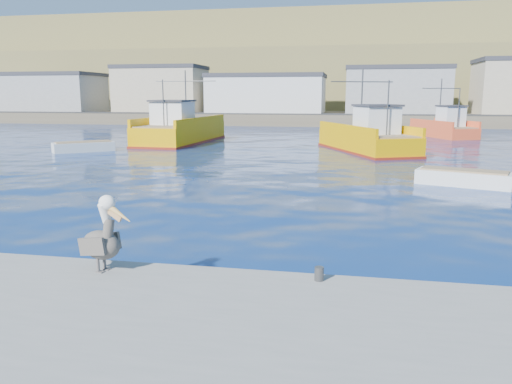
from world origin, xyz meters
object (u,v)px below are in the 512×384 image
skiff_mid (464,179)px  pelican (103,239)px  trawler_yellow_a (180,130)px  skiff_left (84,148)px  trawler_yellow_b (368,138)px  boat_orange (445,127)px

skiff_mid → pelican: 19.29m
trawler_yellow_a → skiff_left: trawler_yellow_a is taller
trawler_yellow_a → pelican: bearing=-73.3°
trawler_yellow_b → skiff_left: 22.42m
boat_orange → skiff_left: boat_orange is taller
skiff_left → skiff_mid: size_ratio=0.97×
trawler_yellow_a → pelican: size_ratio=7.68×
skiff_left → skiff_mid: 28.18m
trawler_yellow_b → pelican: trawler_yellow_b is taller
trawler_yellow_b → skiff_left: (-22.00, -4.29, -0.72)m
trawler_yellow_b → skiff_mid: (4.25, -14.52, -0.73)m
boat_orange → skiff_left: (-30.40, -20.01, -0.72)m
pelican → skiff_left: bearing=120.5°
trawler_yellow_a → boat_orange: trawler_yellow_a is taller
boat_orange → skiff_left: size_ratio=2.00×
trawler_yellow_b → boat_orange: size_ratio=1.31×
skiff_left → pelican: 30.36m
trawler_yellow_a → pelican: (10.50, -35.05, 0.10)m
trawler_yellow_a → skiff_mid: trawler_yellow_a is taller
trawler_yellow_a → trawler_yellow_b: 17.71m
trawler_yellow_a → trawler_yellow_b: size_ratio=1.14×
boat_orange → skiff_left: bearing=-146.6°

